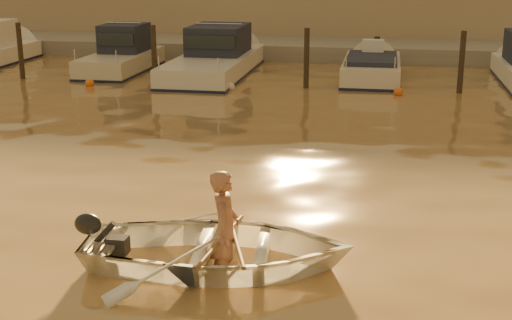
% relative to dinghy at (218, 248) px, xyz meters
% --- Properties ---
extents(ground_plane, '(160.00, 160.00, 0.00)m').
position_rel_dinghy_xyz_m(ground_plane, '(-0.18, 0.58, -0.28)').
color(ground_plane, olive).
rests_on(ground_plane, ground).
extents(dinghy, '(4.15, 3.16, 0.81)m').
position_rel_dinghy_xyz_m(dinghy, '(0.00, 0.00, 0.00)').
color(dinghy, white).
rests_on(dinghy, ground_plane).
extents(person, '(0.48, 0.68, 1.75)m').
position_rel_dinghy_xyz_m(person, '(0.10, 0.01, 0.29)').
color(person, '#97634B').
rests_on(person, dinghy).
extents(outboard_motor, '(0.94, 0.49, 0.70)m').
position_rel_dinghy_xyz_m(outboard_motor, '(-1.49, -0.15, -0.00)').
color(outboard_motor, black).
rests_on(outboard_motor, dinghy).
extents(oar_port, '(0.70, 2.02, 0.13)m').
position_rel_dinghy_xyz_m(oar_port, '(0.25, 0.03, 0.14)').
color(oar_port, brown).
rests_on(oar_port, dinghy).
extents(oar_starboard, '(0.22, 2.10, 0.13)m').
position_rel_dinghy_xyz_m(oar_starboard, '(0.05, 0.01, 0.14)').
color(oar_starboard, brown).
rests_on(oar_starboard, dinghy).
extents(moored_boat_1, '(1.92, 5.82, 1.75)m').
position_rel_dinghy_xyz_m(moored_boat_1, '(-7.76, 16.58, 0.34)').
color(moored_boat_1, beige).
rests_on(moored_boat_1, ground_plane).
extents(moored_boat_2, '(2.49, 8.28, 1.75)m').
position_rel_dinghy_xyz_m(moored_boat_2, '(-4.07, 16.58, 0.34)').
color(moored_boat_2, silver).
rests_on(moored_boat_2, ground_plane).
extents(moored_boat_3, '(1.97, 5.73, 0.95)m').
position_rel_dinghy_xyz_m(moored_boat_3, '(1.74, 16.58, -0.06)').
color(moored_boat_3, beige).
rests_on(moored_boat_3, ground_plane).
extents(piling_0, '(0.18, 0.18, 2.20)m').
position_rel_dinghy_xyz_m(piling_0, '(-10.68, 14.38, 0.62)').
color(piling_0, '#2D2319').
rests_on(piling_0, ground_plane).
extents(piling_1, '(0.18, 0.18, 2.20)m').
position_rel_dinghy_xyz_m(piling_1, '(-5.68, 14.38, 0.62)').
color(piling_1, '#2D2319').
rests_on(piling_1, ground_plane).
extents(piling_2, '(0.18, 0.18, 2.20)m').
position_rel_dinghy_xyz_m(piling_2, '(-0.38, 14.38, 0.62)').
color(piling_2, '#2D2319').
rests_on(piling_2, ground_plane).
extents(piling_3, '(0.18, 0.18, 2.20)m').
position_rel_dinghy_xyz_m(piling_3, '(4.62, 14.38, 0.62)').
color(piling_3, '#2D2319').
rests_on(piling_3, ground_plane).
extents(fender_b, '(0.30, 0.30, 0.30)m').
position_rel_dinghy_xyz_m(fender_b, '(-7.72, 13.46, -0.18)').
color(fender_b, orange).
rests_on(fender_b, ground_plane).
extents(fender_c, '(0.30, 0.30, 0.30)m').
position_rel_dinghy_xyz_m(fender_c, '(-2.81, 13.58, -0.18)').
color(fender_c, silver).
rests_on(fender_c, ground_plane).
extents(fender_d, '(0.30, 0.30, 0.30)m').
position_rel_dinghy_xyz_m(fender_d, '(2.67, 13.67, -0.18)').
color(fender_d, '#DD571A').
rests_on(fender_d, ground_plane).
extents(quay, '(52.00, 4.00, 1.00)m').
position_rel_dinghy_xyz_m(quay, '(-0.18, 22.08, -0.13)').
color(quay, gray).
rests_on(quay, ground_plane).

